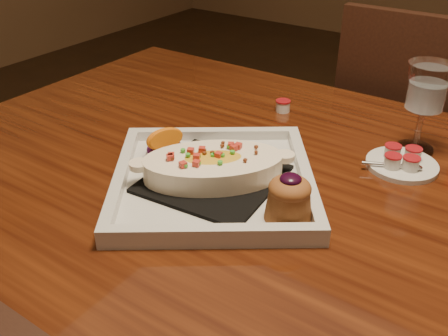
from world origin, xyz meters
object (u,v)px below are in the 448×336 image
Objects in this scene: chair_far at (415,166)px; saucer at (401,162)px; table at (318,249)px; plate at (219,175)px; goblet at (427,92)px.

chair_far reaches higher than saucer.
table is 3.44× the size of plate.
saucer is at bearing 11.55° from plate.
goblet is (0.07, 0.24, 0.21)m from table.
table is 0.21m from saucer.
saucer is (-0.00, -0.07, -0.10)m from goblet.
table is 12.41× the size of saucer.
plate reaches higher than table.
goblet is at bearing 74.61° from table.
chair_far is at bearing 97.91° from saucer.
chair_far reaches higher than table.
plate is 3.60× the size of saucer.
plate is (-0.15, -0.07, 0.12)m from table.
chair_far is 7.69× the size of saucer.
goblet is (0.22, 0.31, 0.09)m from plate.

